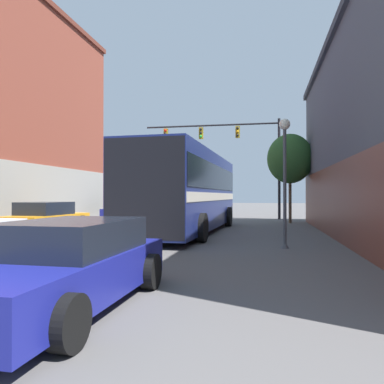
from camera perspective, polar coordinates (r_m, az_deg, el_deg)
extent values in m
cube|color=silver|center=(16.75, -6.28, -5.98)|extent=(0.14, 39.55, 0.01)
cube|color=#9E998E|center=(19.44, -25.26, -0.47)|extent=(0.24, 18.83, 3.20)
cube|color=brown|center=(14.30, 21.48, -1.40)|extent=(0.24, 19.59, 2.74)
cube|color=navy|center=(16.32, -0.61, 0.19)|extent=(2.97, 11.11, 3.15)
cube|color=black|center=(16.34, -0.61, 2.18)|extent=(3.01, 10.89, 1.01)
cube|color=beige|center=(16.32, -0.61, -0.70)|extent=(3.00, 11.00, 0.32)
cube|color=black|center=(11.06, -7.37, 0.55)|extent=(2.51, 0.15, 3.03)
cylinder|color=black|center=(19.98, -1.93, -3.68)|extent=(0.34, 1.01, 1.00)
cylinder|color=black|center=(19.47, 5.55, -3.76)|extent=(0.34, 1.01, 1.00)
cylinder|color=black|center=(13.52, -9.51, -5.17)|extent=(0.34, 1.01, 1.00)
cylinder|color=black|center=(12.74, 1.47, -5.46)|extent=(0.34, 1.01, 1.00)
cube|color=navy|center=(5.66, -18.94, -11.97)|extent=(1.69, 4.25, 0.60)
cube|color=black|center=(5.80, -17.62, -6.39)|extent=(1.53, 2.22, 0.46)
cylinder|color=black|center=(7.22, -19.30, -10.80)|extent=(0.23, 0.60, 0.60)
cylinder|color=black|center=(6.52, -6.32, -11.94)|extent=(0.23, 0.60, 0.60)
cylinder|color=black|center=(4.20, -18.30, -18.40)|extent=(0.23, 0.60, 0.60)
cube|color=orange|center=(17.68, -21.10, -4.15)|extent=(1.95, 4.26, 0.58)
cube|color=black|center=(17.49, -21.49, -2.34)|extent=(1.71, 2.25, 0.55)
cylinder|color=black|center=(19.27, -21.11, -4.26)|extent=(0.25, 0.67, 0.66)
cylinder|color=black|center=(18.30, -16.44, -4.48)|extent=(0.25, 0.67, 0.66)
cylinder|color=black|center=(17.21, -26.07, -4.69)|extent=(0.25, 0.67, 0.66)
cylinder|color=black|center=(16.12, -21.10, -5.00)|extent=(0.25, 0.67, 0.66)
cube|color=#285633|center=(30.94, -6.28, -2.61)|extent=(1.78, 3.94, 0.61)
cube|color=black|center=(30.74, -6.39, -1.58)|extent=(1.62, 2.06, 0.51)
cylinder|color=black|center=(32.39, -7.15, -2.81)|extent=(0.23, 0.63, 0.63)
cylinder|color=black|center=(31.85, -4.06, -2.85)|extent=(0.23, 0.63, 0.63)
cylinder|color=black|center=(30.09, -8.63, -2.98)|extent=(0.23, 0.63, 0.63)
cylinder|color=black|center=(29.52, -5.33, -3.03)|extent=(0.23, 0.63, 0.63)
cube|color=navy|center=(25.71, -9.77, -3.08)|extent=(2.29, 4.29, 0.56)
cube|color=black|center=(25.51, -9.97, -1.92)|extent=(1.93, 2.31, 0.49)
cylinder|color=black|center=(27.29, -10.36, -3.21)|extent=(0.29, 0.66, 0.64)
cylinder|color=black|center=(26.45, -6.65, -3.30)|extent=(0.29, 0.66, 0.64)
cylinder|color=black|center=(25.06, -13.06, -3.45)|extent=(0.29, 0.66, 0.64)
cylinder|color=black|center=(24.15, -9.10, -3.56)|extent=(0.29, 0.66, 0.64)
cylinder|color=black|center=(13.23, -26.04, -5.97)|extent=(0.25, 0.66, 0.65)
cylinder|color=black|center=(25.78, 13.15, 3.46)|extent=(0.18, 0.18, 6.77)
cylinder|color=black|center=(26.41, 2.90, 10.10)|extent=(9.25, 0.12, 0.12)
cube|color=#9E8419|center=(26.13, 6.97, 9.06)|extent=(0.28, 0.24, 0.80)
sphere|color=black|center=(26.02, 6.94, 9.66)|extent=(0.18, 0.18, 0.18)
sphere|color=orange|center=(25.98, 6.94, 9.12)|extent=(0.18, 0.18, 0.18)
sphere|color=black|center=(25.94, 6.95, 8.58)|extent=(0.18, 0.18, 0.18)
cube|color=#9E8419|center=(26.42, 1.39, 8.95)|extent=(0.28, 0.24, 0.80)
sphere|color=black|center=(26.32, 1.34, 9.54)|extent=(0.18, 0.18, 0.18)
sphere|color=black|center=(26.28, 1.34, 9.00)|extent=(0.18, 0.18, 0.18)
sphere|color=green|center=(26.24, 1.34, 8.47)|extent=(0.18, 0.18, 0.18)
cube|color=#9E8419|center=(26.96, -4.01, 8.76)|extent=(0.28, 0.24, 0.80)
sphere|color=red|center=(26.86, -4.09, 9.33)|extent=(0.18, 0.18, 0.18)
sphere|color=black|center=(26.82, -4.09, 8.81)|extent=(0.18, 0.18, 0.18)
sphere|color=black|center=(26.78, -4.09, 8.29)|extent=(0.18, 0.18, 0.18)
cone|color=#47474C|center=(11.69, 13.98, -7.86)|extent=(0.26, 0.26, 0.20)
cylinder|color=#47474C|center=(11.59, 13.96, 0.57)|extent=(0.10, 0.10, 3.63)
sphere|color=#EFE5CC|center=(11.79, 13.94, 9.99)|extent=(0.33, 0.33, 0.33)
cylinder|color=brown|center=(22.51, 14.72, -1.23)|extent=(0.17, 0.17, 2.63)
ellipsoid|color=#2D5B28|center=(22.61, 14.70, 4.94)|extent=(2.63, 2.37, 2.89)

